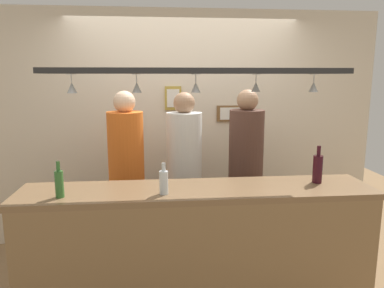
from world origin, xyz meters
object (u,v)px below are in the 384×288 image
(bottle_beer_green_import, at_px, (59,183))
(picture_frame_crest, at_px, (173,98))
(person_middle_white_patterned_shirt, at_px, (184,163))
(bottle_wine_dark_red, at_px, (318,168))
(person_right_brown_shirt, at_px, (246,160))
(bottle_soda_clear, at_px, (164,182))
(person_left_orange_shirt, at_px, (126,163))
(picture_frame_lower_pair, at_px, (230,113))

(bottle_beer_green_import, xyz_separation_m, picture_frame_crest, (0.87, 1.52, 0.50))
(bottle_beer_green_import, relative_size, picture_frame_crest, 1.00)
(person_middle_white_patterned_shirt, relative_size, bottle_wine_dark_red, 5.78)
(person_right_brown_shirt, bearing_deg, bottle_soda_clear, -132.38)
(person_left_orange_shirt, xyz_separation_m, picture_frame_lower_pair, (1.12, 0.61, 0.41))
(bottle_wine_dark_red, xyz_separation_m, picture_frame_lower_pair, (-0.44, 1.35, 0.30))
(bottle_soda_clear, height_order, picture_frame_crest, picture_frame_crest)
(person_middle_white_patterned_shirt, xyz_separation_m, bottle_soda_clear, (-0.22, -0.91, 0.09))
(person_left_orange_shirt, distance_m, person_middle_white_patterned_shirt, 0.56)
(person_left_orange_shirt, distance_m, person_right_brown_shirt, 1.17)
(bottle_beer_green_import, bearing_deg, bottle_wine_dark_red, 4.95)
(person_left_orange_shirt, distance_m, picture_frame_lower_pair, 1.34)
(bottle_soda_clear, distance_m, picture_frame_lower_pair, 1.74)
(person_middle_white_patterned_shirt, distance_m, picture_frame_crest, 0.85)
(person_right_brown_shirt, distance_m, picture_frame_crest, 1.08)
(person_left_orange_shirt, bearing_deg, bottle_beer_green_import, -113.19)
(person_right_brown_shirt, xyz_separation_m, picture_frame_lower_pair, (-0.04, 0.61, 0.40))
(bottle_soda_clear, bearing_deg, bottle_beer_green_import, -179.90)
(person_right_brown_shirt, xyz_separation_m, bottle_beer_green_import, (-1.56, -0.91, 0.08))
(person_middle_white_patterned_shirt, relative_size, bottle_beer_green_import, 6.67)
(bottle_soda_clear, height_order, bottle_beer_green_import, bottle_beer_green_import)
(person_left_orange_shirt, distance_m, bottle_beer_green_import, 1.00)
(bottle_wine_dark_red, height_order, picture_frame_lower_pair, picture_frame_lower_pair)
(person_left_orange_shirt, height_order, person_right_brown_shirt, person_right_brown_shirt)
(person_left_orange_shirt, height_order, picture_frame_crest, picture_frame_crest)
(bottle_soda_clear, bearing_deg, picture_frame_crest, 84.58)
(person_right_brown_shirt, xyz_separation_m, bottle_wine_dark_red, (0.40, -0.74, 0.10))
(person_left_orange_shirt, xyz_separation_m, person_right_brown_shirt, (1.17, -0.00, 0.01))
(person_left_orange_shirt, relative_size, bottle_beer_green_import, 6.73)
(person_left_orange_shirt, relative_size, bottle_soda_clear, 7.61)
(bottle_soda_clear, bearing_deg, person_left_orange_shirt, 110.41)
(person_right_brown_shirt, bearing_deg, person_middle_white_patterned_shirt, 180.00)
(person_middle_white_patterned_shirt, bearing_deg, picture_frame_lower_pair, 47.00)
(person_left_orange_shirt, distance_m, bottle_soda_clear, 0.97)
(person_middle_white_patterned_shirt, relative_size, picture_frame_crest, 6.67)
(bottle_soda_clear, bearing_deg, person_right_brown_shirt, 47.62)
(bottle_beer_green_import, bearing_deg, picture_frame_crest, 60.10)
(bottle_soda_clear, relative_size, picture_frame_crest, 0.88)
(person_right_brown_shirt, relative_size, picture_frame_lower_pair, 5.86)
(person_middle_white_patterned_shirt, bearing_deg, person_left_orange_shirt, 180.00)
(person_left_orange_shirt, bearing_deg, person_right_brown_shirt, -0.00)
(picture_frame_crest, bearing_deg, picture_frame_lower_pair, 0.00)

